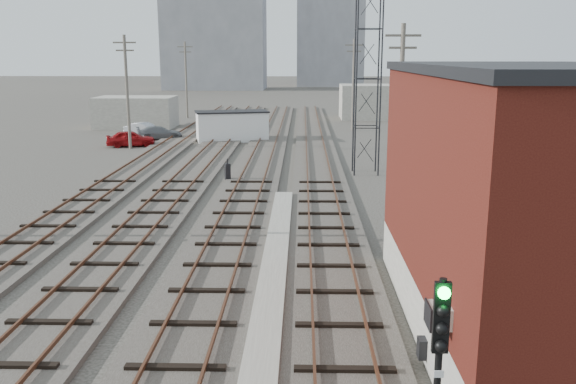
{
  "coord_description": "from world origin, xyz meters",
  "views": [
    {
      "loc": [
        1.48,
        -3.64,
        7.44
      ],
      "look_at": [
        0.92,
        19.61,
        2.2
      ],
      "focal_mm": 38.0,
      "sensor_mm": 36.0,
      "label": 1
    }
  ],
  "objects_px": {
    "site_trailer": "(232,126)",
    "car_grey": "(159,133)",
    "switch_stand": "(228,172)",
    "signal_mast": "(438,375)",
    "car_red": "(131,138)",
    "car_silver": "(145,130)"
  },
  "relations": [
    {
      "from": "signal_mast",
      "to": "car_grey",
      "type": "xyz_separation_m",
      "value": [
        -15.17,
        45.46,
        -1.77
      ]
    },
    {
      "from": "switch_stand",
      "to": "car_grey",
      "type": "xyz_separation_m",
      "value": [
        -8.46,
        18.81,
        -0.03
      ]
    },
    {
      "from": "signal_mast",
      "to": "switch_stand",
      "type": "xyz_separation_m",
      "value": [
        -6.71,
        26.65,
        -1.74
      ]
    },
    {
      "from": "car_silver",
      "to": "switch_stand",
      "type": "bearing_deg",
      "value": -133.62
    },
    {
      "from": "car_silver",
      "to": "car_grey",
      "type": "relative_size",
      "value": 0.96
    },
    {
      "from": "switch_stand",
      "to": "car_grey",
      "type": "distance_m",
      "value": 20.63
    },
    {
      "from": "site_trailer",
      "to": "car_grey",
      "type": "height_order",
      "value": "site_trailer"
    },
    {
      "from": "car_silver",
      "to": "car_grey",
      "type": "distance_m",
      "value": 2.61
    },
    {
      "from": "switch_stand",
      "to": "car_silver",
      "type": "xyz_separation_m",
      "value": [
        -10.27,
        20.7,
        0.02
      ]
    },
    {
      "from": "site_trailer",
      "to": "car_grey",
      "type": "distance_m",
      "value": 6.82
    },
    {
      "from": "car_grey",
      "to": "signal_mast",
      "type": "bearing_deg",
      "value": -178.78
    },
    {
      "from": "car_grey",
      "to": "switch_stand",
      "type": "bearing_deg",
      "value": -173.01
    },
    {
      "from": "signal_mast",
      "to": "car_red",
      "type": "relative_size",
      "value": 1.02
    },
    {
      "from": "switch_stand",
      "to": "car_grey",
      "type": "bearing_deg",
      "value": 90.29
    },
    {
      "from": "car_silver",
      "to": "site_trailer",
      "type": "bearing_deg",
      "value": -88.61
    },
    {
      "from": "signal_mast",
      "to": "switch_stand",
      "type": "relative_size",
      "value": 3.05
    },
    {
      "from": "signal_mast",
      "to": "car_silver",
      "type": "bearing_deg",
      "value": 109.73
    },
    {
      "from": "signal_mast",
      "to": "switch_stand",
      "type": "distance_m",
      "value": 27.53
    },
    {
      "from": "switch_stand",
      "to": "car_silver",
      "type": "bearing_deg",
      "value": 92.46
    },
    {
      "from": "switch_stand",
      "to": "site_trailer",
      "type": "relative_size",
      "value": 0.19
    },
    {
      "from": "signal_mast",
      "to": "site_trailer",
      "type": "relative_size",
      "value": 0.59
    },
    {
      "from": "site_trailer",
      "to": "car_red",
      "type": "relative_size",
      "value": 1.72
    }
  ]
}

